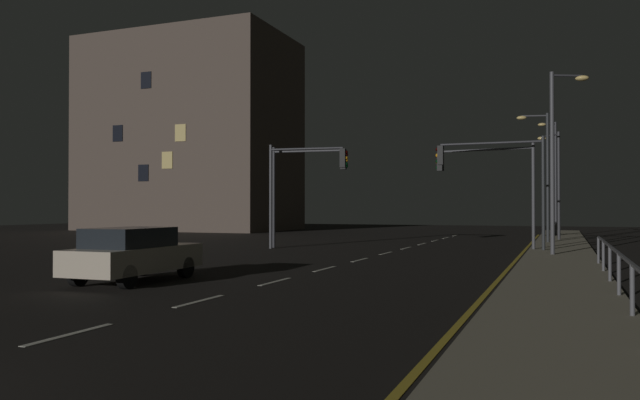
# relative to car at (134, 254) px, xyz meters

# --- Properties ---
(ground_plane) EXTENTS (112.00, 112.00, 0.00)m
(ground_plane) POSITION_rel_car_xyz_m (3.76, 6.06, -0.82)
(ground_plane) COLOR black
(ground_plane) RESTS_ON ground
(sidewalk_right) EXTENTS (2.87, 77.00, 0.14)m
(sidewalk_right) POSITION_rel_car_xyz_m (11.40, 6.06, -0.75)
(sidewalk_right) COLOR gray
(sidewalk_right) RESTS_ON ground
(lane_markings_center) EXTENTS (0.14, 50.00, 0.01)m
(lane_markings_center) POSITION_rel_car_xyz_m (3.76, 9.56, -0.82)
(lane_markings_center) COLOR silver
(lane_markings_center) RESTS_ON ground
(lane_edge_line) EXTENTS (0.14, 53.00, 0.01)m
(lane_edge_line) POSITION_rel_car_xyz_m (9.72, 11.06, -0.82)
(lane_edge_line) COLOR gold
(lane_edge_line) RESTS_ON ground
(car) EXTENTS (1.91, 4.44, 1.57)m
(car) POSITION_rel_car_xyz_m (0.00, 0.00, 0.00)
(car) COLOR beige
(car) RESTS_ON ground
(traffic_light_mid_left) EXTENTS (5.16, 0.34, 5.40)m
(traffic_light_mid_left) POSITION_rel_car_xyz_m (8.41, 16.41, 3.19)
(traffic_light_mid_left) COLOR #2D3033
(traffic_light_mid_left) RESTS_ON sidewalk_right
(traffic_light_far_center) EXTENTS (4.20, 0.70, 5.45)m
(traffic_light_far_center) POSITION_rel_car_xyz_m (-0.99, 14.87, 3.03)
(traffic_light_far_center) COLOR #4C4C51
(traffic_light_far_center) RESTS_ON ground
(traffic_light_mid_right) EXTENTS (4.95, 0.90, 5.17)m
(traffic_light_mid_right) POSITION_rel_car_xyz_m (8.00, 17.41, 3.02)
(traffic_light_mid_right) COLOR #4C4C51
(traffic_light_mid_right) RESTS_ON sidewalk_right
(traffic_light_near_left) EXTENTS (4.13, 0.73, 5.39)m
(traffic_light_near_left) POSITION_rel_car_xyz_m (-1.19, 15.62, 2.99)
(traffic_light_near_left) COLOR #38383D
(traffic_light_near_left) RESTS_ON ground
(street_lamp_mid_block) EXTENTS (1.39, 1.50, 6.81)m
(street_lamp_mid_block) POSITION_rel_car_xyz_m (11.08, 27.50, 3.44)
(street_lamp_mid_block) COLOR #38383D
(street_lamp_mid_block) RESTS_ON sidewalk_right
(street_lamp_far_end) EXTENTS (1.79, 0.61, 7.53)m
(street_lamp_far_end) POSITION_rel_car_xyz_m (10.44, 23.74, 3.81)
(street_lamp_far_end) COLOR #2D3033
(street_lamp_far_end) RESTS_ON sidewalk_right
(street_lamp_corner) EXTENTS (1.27, 1.10, 8.24)m
(street_lamp_corner) POSITION_rel_car_xyz_m (10.89, 33.32, 4.16)
(street_lamp_corner) COLOR #38383D
(street_lamp_corner) RESTS_ON sidewalk_right
(street_lamp_across_street) EXTENTS (1.58, 0.85, 7.85)m
(street_lamp_across_street) POSITION_rel_car_xyz_m (11.30, 13.88, 3.97)
(street_lamp_across_street) COLOR #4C4C51
(street_lamp_across_street) RESTS_ON sidewalk_right
(barrier_fence) EXTENTS (0.09, 23.31, 0.98)m
(barrier_fence) POSITION_rel_car_xyz_m (12.69, -1.83, 0.05)
(barrier_fence) COLOR #59595E
(barrier_fence) RESTS_ON sidewalk_right
(building_distant) EXTENTS (19.40, 11.85, 18.55)m
(building_distant) POSITION_rel_car_xyz_m (-22.52, 37.27, 8.45)
(building_distant) COLOR brown
(building_distant) RESTS_ON ground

